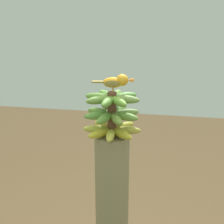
# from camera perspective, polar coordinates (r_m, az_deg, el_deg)

# --- Properties ---
(banana_bunch) EXTENTS (0.32, 0.32, 0.24)m
(banana_bunch) POSITION_cam_1_polar(r_m,az_deg,el_deg) (1.79, -0.01, -0.37)
(banana_bunch) COLOR brown
(banana_bunch) RESTS_ON banana_tree
(perched_bird) EXTENTS (0.07, 0.22, 0.09)m
(perched_bird) POSITION_cam_1_polar(r_m,az_deg,el_deg) (1.76, 0.83, 5.26)
(perched_bird) COLOR #C68933
(perched_bird) RESTS_ON banana_bunch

